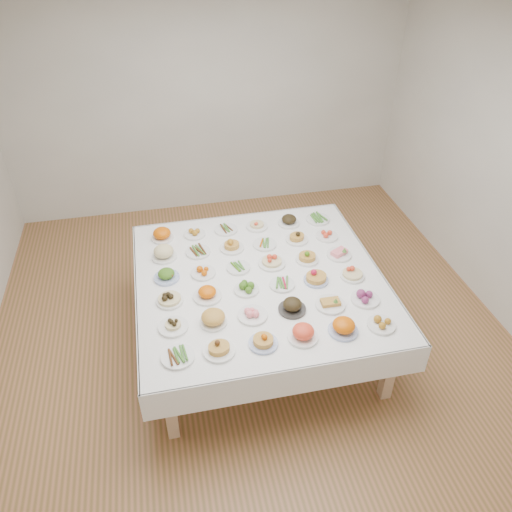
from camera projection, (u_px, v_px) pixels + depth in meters
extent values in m
plane|color=#A66A45|center=(249.00, 325.00, 5.02)|extent=(5.00, 5.00, 0.00)
cube|color=silver|center=(245.00, 25.00, 3.36)|extent=(5.00, 5.00, 0.02)
cube|color=silver|center=(207.00, 104.00, 6.16)|extent=(5.00, 0.02, 2.80)
cube|color=silver|center=(359.00, 484.00, 2.22)|extent=(5.00, 0.02, 2.80)
cube|color=silver|center=(511.00, 176.00, 4.62)|extent=(0.02, 5.00, 2.80)
cube|color=white|center=(260.00, 280.00, 4.46)|extent=(2.17, 2.17, 0.06)
cube|color=white|center=(238.00, 226.00, 5.38)|extent=(2.19, 0.01, 0.28)
cube|color=white|center=(292.00, 382.00, 3.67)|extent=(2.19, 0.02, 0.28)
cube|color=white|center=(371.00, 274.00, 4.71)|extent=(0.02, 2.19, 0.28)
cube|color=white|center=(138.00, 307.00, 4.34)|extent=(0.02, 2.19, 0.28)
cube|color=#D5B389|center=(170.00, 407.00, 3.81)|extent=(0.09, 0.09, 0.69)
cube|color=#D5B389|center=(390.00, 368.00, 4.12)|extent=(0.09, 0.09, 0.69)
cube|color=#D5B389|center=(157.00, 266.00, 5.24)|extent=(0.09, 0.09, 0.69)
cube|color=#D5B389|center=(321.00, 245.00, 5.55)|extent=(0.09, 0.09, 0.69)
cylinder|color=white|center=(178.00, 357.00, 3.67)|extent=(0.25, 0.25, 0.02)
cylinder|color=white|center=(219.00, 351.00, 3.72)|extent=(0.24, 0.24, 0.02)
cylinder|color=#4C66B2|center=(263.00, 344.00, 3.78)|extent=(0.22, 0.22, 0.02)
cylinder|color=white|center=(303.00, 337.00, 3.83)|extent=(0.23, 0.23, 0.02)
cylinder|color=#4C66B2|center=(343.00, 331.00, 3.89)|extent=(0.23, 0.23, 0.02)
cylinder|color=white|center=(381.00, 325.00, 3.94)|extent=(0.22, 0.22, 0.02)
cylinder|color=white|center=(173.00, 327.00, 3.92)|extent=(0.23, 0.23, 0.02)
cylinder|color=white|center=(214.00, 322.00, 3.97)|extent=(0.21, 0.21, 0.02)
cylinder|color=white|center=(253.00, 316.00, 4.03)|extent=(0.24, 0.24, 0.02)
cylinder|color=#2D2B28|center=(292.00, 310.00, 4.09)|extent=(0.23, 0.23, 0.02)
cylinder|color=white|center=(330.00, 305.00, 4.13)|extent=(0.24, 0.24, 0.02)
cylinder|color=white|center=(365.00, 299.00, 4.19)|extent=(0.24, 0.24, 0.02)
cylinder|color=white|center=(170.00, 301.00, 4.17)|extent=(0.22, 0.22, 0.02)
cylinder|color=white|center=(208.00, 296.00, 4.22)|extent=(0.24, 0.24, 0.02)
cylinder|color=white|center=(246.00, 290.00, 4.29)|extent=(0.21, 0.21, 0.02)
cylinder|color=white|center=(282.00, 285.00, 4.34)|extent=(0.22, 0.22, 0.02)
cylinder|color=#4C66B2|center=(316.00, 280.00, 4.39)|extent=(0.21, 0.21, 0.02)
cylinder|color=white|center=(352.00, 276.00, 4.44)|extent=(0.21, 0.21, 0.02)
cylinder|color=#4C66B2|center=(167.00, 278.00, 4.42)|extent=(0.22, 0.22, 0.02)
cylinder|color=white|center=(203.00, 273.00, 4.47)|extent=(0.22, 0.22, 0.02)
cylinder|color=white|center=(238.00, 268.00, 4.54)|extent=(0.21, 0.21, 0.02)
cylinder|color=white|center=(272.00, 264.00, 4.59)|extent=(0.25, 0.25, 0.02)
cylinder|color=white|center=(307.00, 260.00, 4.64)|extent=(0.21, 0.21, 0.02)
cylinder|color=white|center=(339.00, 255.00, 4.70)|extent=(0.23, 0.23, 0.02)
cylinder|color=white|center=(164.00, 257.00, 4.67)|extent=(0.23, 0.23, 0.02)
cylinder|color=white|center=(198.00, 252.00, 4.73)|extent=(0.23, 0.23, 0.02)
cylinder|color=white|center=(232.00, 248.00, 4.79)|extent=(0.23, 0.23, 0.02)
cylinder|color=white|center=(265.00, 245.00, 4.84)|extent=(0.22, 0.22, 0.02)
cylinder|color=white|center=(297.00, 240.00, 4.90)|extent=(0.22, 0.22, 0.02)
cylinder|color=white|center=(327.00, 237.00, 4.95)|extent=(0.21, 0.21, 0.02)
cylinder|color=white|center=(163.00, 238.00, 4.93)|extent=(0.21, 0.21, 0.02)
cylinder|color=white|center=(195.00, 235.00, 4.98)|extent=(0.21, 0.21, 0.02)
cylinder|color=white|center=(226.00, 230.00, 5.04)|extent=(0.23, 0.23, 0.02)
cylinder|color=white|center=(257.00, 227.00, 5.09)|extent=(0.22, 0.22, 0.02)
cylinder|color=white|center=(289.00, 223.00, 5.15)|extent=(0.22, 0.22, 0.02)
cylinder|color=white|center=(318.00, 220.00, 5.21)|extent=(0.24, 0.24, 0.02)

